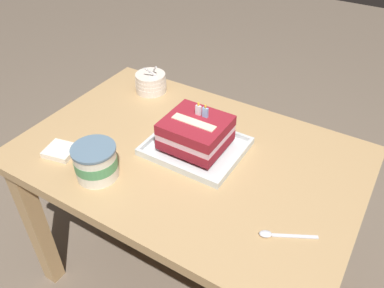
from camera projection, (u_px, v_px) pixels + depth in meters
ground_plane at (189, 273)px, 1.71m from camera, size 8.00×8.00×0.00m
dining_table at (188, 175)px, 1.34m from camera, size 1.11×0.75×0.69m
foil_tray at (196, 147)px, 1.29m from camera, size 0.31×0.26×0.02m
birthday_cake at (196, 132)px, 1.25m from camera, size 0.20×0.18×0.14m
bowl_stack at (151, 82)px, 1.57m from camera, size 0.13×0.13×0.12m
ice_cream_tub at (96, 162)px, 1.16m from camera, size 0.13×0.13×0.11m
serving_spoon_near_tray at (274, 235)px, 1.01m from camera, size 0.14×0.09×0.01m
napkin_pile at (61, 151)px, 1.27m from camera, size 0.11×0.10×0.02m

